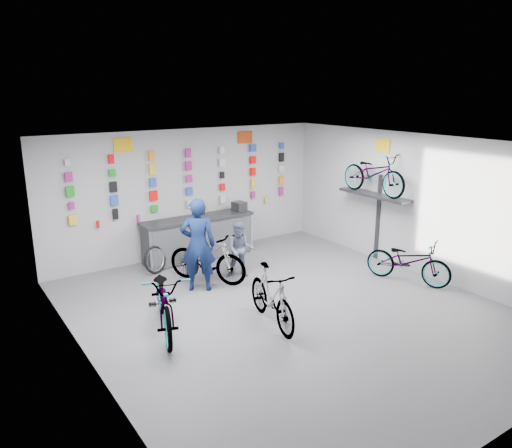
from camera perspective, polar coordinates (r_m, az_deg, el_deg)
floor at (r=9.17m, az=3.94°, el=-9.94°), size 8.00×8.00×0.00m
ceiling at (r=8.34m, az=4.32°, el=9.04°), size 8.00×8.00×0.00m
wall_back at (r=11.95m, az=-7.76°, el=3.55°), size 7.00×0.00×7.00m
wall_left at (r=7.14m, az=-18.75°, el=-5.23°), size 0.00×8.00×8.00m
wall_right at (r=11.08m, az=18.56°, el=1.96°), size 0.00×8.00×8.00m
counter at (r=11.80m, az=-6.60°, el=-1.64°), size 2.70×0.66×1.00m
merch_wall at (r=11.81m, az=-7.89°, el=4.84°), size 5.56×0.08×1.56m
wall_bracket at (r=11.71m, az=13.42°, el=2.85°), size 0.39×1.90×2.00m
sign_left at (r=11.17m, az=-14.93°, el=8.71°), size 0.42×0.02×0.30m
sign_right at (r=12.53m, az=-1.26°, el=9.88°), size 0.42×0.02×0.30m
sign_side at (r=11.63m, az=14.30°, el=8.65°), size 0.02×0.40×0.30m
bike_left at (r=8.41m, az=-10.41°, el=-8.47°), size 1.36×2.21×1.10m
bike_center at (r=8.49m, az=1.79°, el=-8.29°), size 0.78×1.75×1.02m
bike_right at (r=10.76m, az=17.02°, el=-4.04°), size 1.22×1.86×0.92m
bike_service at (r=10.33m, az=-5.61°, el=-3.86°), size 1.37×1.74×1.05m
bike_wall at (r=11.54m, az=13.33°, el=5.66°), size 0.63×1.80×0.95m
clerk at (r=9.82m, az=-6.64°, el=-2.38°), size 0.82×0.74×1.88m
customer at (r=10.56m, az=-1.83°, el=-2.93°), size 0.74×0.69×1.20m
spare_wheel at (r=11.04m, az=-11.45°, el=-4.04°), size 0.63×0.38×0.62m
register at (r=12.19m, az=-1.92°, el=2.04°), size 0.32×0.34×0.22m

